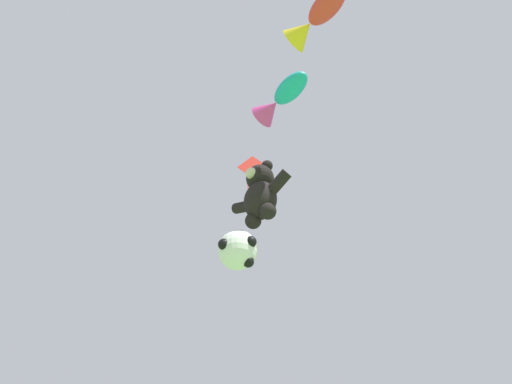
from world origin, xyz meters
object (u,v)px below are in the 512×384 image
object	(u,v)px
teddy_bear_kite	(260,193)
soccer_ball_kite	(238,250)
fish_kite_teal	(279,99)
fish_kite_crimson	(314,20)
diamond_kite	(252,170)

from	to	relation	value
teddy_bear_kite	soccer_ball_kite	xyz separation A→B (m)	(-0.61, -0.18, -1.71)
fish_kite_teal	soccer_ball_kite	bearing A→B (deg)	165.93
teddy_bear_kite	fish_kite_crimson	bearing A→B (deg)	-26.30
fish_kite_teal	diamond_kite	world-z (taller)	diamond_kite
fish_kite_teal	teddy_bear_kite	bearing A→B (deg)	154.88
fish_kite_crimson	diamond_kite	world-z (taller)	diamond_kite
diamond_kite	soccer_ball_kite	bearing A→B (deg)	-55.92
soccer_ball_kite	fish_kite_crimson	distance (m)	6.00
teddy_bear_kite	fish_kite_teal	world-z (taller)	fish_kite_teal
diamond_kite	teddy_bear_kite	bearing A→B (deg)	-37.36
soccer_ball_kite	fish_kite_crimson	size ratio (longest dim) A/B	0.66
soccer_ball_kite	diamond_kite	distance (m)	5.08
soccer_ball_kite	fish_kite_teal	distance (m)	4.59
fish_kite_teal	fish_kite_crimson	size ratio (longest dim) A/B	1.13
fish_kite_crimson	fish_kite_teal	bearing A→B (deg)	152.86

